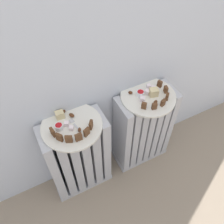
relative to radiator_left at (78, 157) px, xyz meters
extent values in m
plane|color=gray|center=(0.21, -0.28, -0.28)|extent=(6.00, 6.00, 0.00)
cube|color=#B2B2B7|center=(0.00, 0.00, -0.26)|extent=(0.35, 0.16, 0.03)
cube|color=#B2B2B7|center=(-0.14, 0.00, 0.02)|extent=(0.04, 0.16, 0.54)
cube|color=#B2B2B7|center=(-0.09, 0.00, 0.02)|extent=(0.04, 0.16, 0.54)
cube|color=#B2B2B7|center=(-0.03, 0.00, 0.02)|extent=(0.04, 0.16, 0.54)
cube|color=#B2B2B7|center=(0.03, 0.00, 0.02)|extent=(0.04, 0.16, 0.54)
cube|color=#B2B2B7|center=(0.09, 0.00, 0.02)|extent=(0.04, 0.16, 0.54)
cube|color=#B2B2B7|center=(0.14, 0.00, 0.02)|extent=(0.04, 0.16, 0.54)
cube|color=#B2B2B7|center=(0.43, 0.00, -0.26)|extent=(0.35, 0.16, 0.03)
cube|color=#B2B2B7|center=(0.28, 0.00, 0.02)|extent=(0.04, 0.16, 0.54)
cube|color=#B2B2B7|center=(0.33, 0.00, 0.02)|extent=(0.04, 0.16, 0.54)
cube|color=#B2B2B7|center=(0.38, 0.00, 0.02)|extent=(0.04, 0.16, 0.54)
cube|color=#B2B2B7|center=(0.43, 0.00, 0.02)|extent=(0.04, 0.16, 0.54)
cube|color=#B2B2B7|center=(0.48, 0.00, 0.02)|extent=(0.04, 0.16, 0.54)
cube|color=#B2B2B7|center=(0.53, 0.00, 0.02)|extent=(0.04, 0.16, 0.54)
cube|color=#B2B2B7|center=(0.58, 0.00, 0.02)|extent=(0.04, 0.16, 0.54)
cylinder|color=silver|center=(0.00, 0.00, 0.29)|extent=(0.29, 0.29, 0.01)
cylinder|color=silver|center=(0.43, 0.00, 0.29)|extent=(0.29, 0.29, 0.01)
cube|color=#56351E|center=(-0.09, -0.02, 0.32)|extent=(0.02, 0.03, 0.04)
cube|color=#56351E|center=(-0.08, -0.06, 0.32)|extent=(0.03, 0.03, 0.04)
cube|color=#56351E|center=(-0.04, -0.08, 0.32)|extent=(0.03, 0.03, 0.04)
cube|color=#56351E|center=(0.00, -0.09, 0.32)|extent=(0.03, 0.01, 0.04)
cube|color=#56351E|center=(0.04, -0.08, 0.32)|extent=(0.03, 0.03, 0.04)
cube|color=#56351E|center=(0.08, -0.06, 0.32)|extent=(0.03, 0.03, 0.04)
cube|color=beige|center=(-0.03, 0.07, 0.32)|extent=(0.04, 0.03, 0.04)
cube|color=white|center=(-0.02, 0.01, 0.31)|extent=(0.03, 0.03, 0.02)
cube|color=white|center=(-0.01, -0.02, 0.31)|extent=(0.03, 0.03, 0.02)
ellipsoid|color=#4C2814|center=(0.02, 0.05, 0.31)|extent=(0.03, 0.04, 0.02)
ellipsoid|color=#4C2814|center=(0.02, -0.05, 0.31)|extent=(0.02, 0.03, 0.01)
ellipsoid|color=#4C2814|center=(0.00, 0.09, 0.31)|extent=(0.02, 0.03, 0.02)
cylinder|color=white|center=(-0.06, 0.01, 0.31)|extent=(0.04, 0.04, 0.03)
cylinder|color=#B21419|center=(-0.06, 0.01, 0.32)|extent=(0.03, 0.03, 0.01)
cube|color=#56351E|center=(0.36, -0.06, 0.32)|extent=(0.03, 0.03, 0.04)
cube|color=#56351E|center=(0.40, -0.09, 0.32)|extent=(0.03, 0.02, 0.04)
cube|color=#56351E|center=(0.45, -0.09, 0.32)|extent=(0.03, 0.02, 0.04)
cube|color=#56351E|center=(0.49, -0.06, 0.32)|extent=(0.03, 0.03, 0.04)
cube|color=#56351E|center=(0.52, -0.02, 0.32)|extent=(0.02, 0.03, 0.04)
cube|color=#56351E|center=(0.52, 0.03, 0.32)|extent=(0.02, 0.03, 0.04)
cube|color=beige|center=(0.45, -0.01, 0.32)|extent=(0.05, 0.05, 0.04)
cube|color=white|center=(0.43, 0.02, 0.31)|extent=(0.03, 0.03, 0.02)
cube|color=white|center=(0.38, -0.02, 0.31)|extent=(0.04, 0.04, 0.03)
cube|color=white|center=(0.47, 0.03, 0.31)|extent=(0.03, 0.03, 0.02)
cube|color=white|center=(0.46, 0.05, 0.31)|extent=(0.02, 0.02, 0.02)
ellipsoid|color=#4C2814|center=(0.35, 0.05, 0.31)|extent=(0.03, 0.03, 0.02)
ellipsoid|color=#4C2814|center=(0.43, -0.06, 0.31)|extent=(0.03, 0.03, 0.01)
cylinder|color=white|center=(0.39, 0.02, 0.31)|extent=(0.04, 0.04, 0.03)
cylinder|color=#B21419|center=(0.39, 0.02, 0.32)|extent=(0.03, 0.03, 0.01)
cube|color=#B7B7BC|center=(0.02, -0.03, 0.30)|extent=(0.02, 0.06, 0.00)
cube|color=#B7B7BC|center=(0.01, 0.02, 0.30)|extent=(0.02, 0.03, 0.00)
camera|label=1|loc=(-0.14, -0.69, 1.18)|focal=38.15mm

